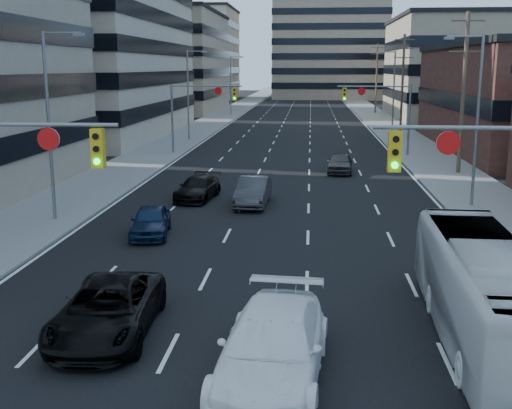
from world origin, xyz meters
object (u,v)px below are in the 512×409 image
Objects in this scene: black_pickup at (108,309)px; transit_bus at (486,292)px; sedan_blue at (151,221)px; white_van at (273,347)px.

transit_bus is at bearing -0.42° from black_pickup.
transit_bus reaches higher than sedan_blue.
transit_bus reaches higher than black_pickup.
transit_bus is 15.75m from sedan_blue.
transit_bus is (5.61, 2.70, 0.56)m from white_van.
black_pickup is 0.53× the size of transit_bus.
white_van reaches higher than black_pickup.
white_van is at bearing -28.47° from black_pickup.
white_van is 14.48m from sedan_blue.
sedan_blue is (-6.22, 13.07, -0.18)m from white_van.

